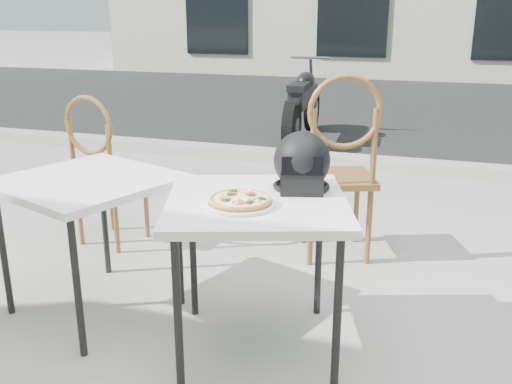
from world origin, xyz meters
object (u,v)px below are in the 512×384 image
(helmet, at_px, (302,164))
(motorcycle, at_px, (303,105))
(pizza, at_px, (240,199))
(cafe_chair_side, at_px, (102,163))
(plate, at_px, (240,204))
(cafe_chair_main, at_px, (340,159))
(cafe_table_side, at_px, (87,190))
(cafe_table_main, at_px, (257,213))

(helmet, relative_size, motorcycle, 0.17)
(pizza, bearing_deg, helmet, 59.35)
(helmet, height_order, cafe_chair_side, cafe_chair_side)
(plate, distance_m, motorcycle, 4.63)
(pizza, bearing_deg, cafe_chair_main, 81.18)
(motorcycle, bearing_deg, cafe_chair_side, -100.57)
(pizza, bearing_deg, motorcycle, 100.50)
(plate, distance_m, helmet, 0.37)
(helmet, height_order, cafe_chair_main, cafe_chair_main)
(motorcycle, bearing_deg, cafe_table_side, -93.84)
(pizza, bearing_deg, cafe_table_side, 167.08)
(cafe_table_main, height_order, cafe_chair_side, cafe_chair_side)
(cafe_table_main, xyz_separation_m, cafe_chair_main, (0.16, 1.11, -0.01))
(cafe_table_main, bearing_deg, cafe_table_side, 174.39)
(cafe_table_main, xyz_separation_m, pizza, (-0.03, -0.11, 0.09))
(cafe_table_main, distance_m, cafe_table_side, 0.90)
(cafe_chair_main, bearing_deg, pizza, 60.46)
(helmet, height_order, cafe_table_side, helmet)
(motorcycle, bearing_deg, cafe_chair_main, -76.31)
(cafe_table_main, bearing_deg, cafe_chair_main, 82.00)
(cafe_table_side, bearing_deg, cafe_table_main, -5.61)
(motorcycle, bearing_deg, plate, -83.04)
(cafe_table_main, height_order, cafe_chair_main, cafe_chair_main)
(cafe_table_side, relative_size, motorcycle, 0.49)
(pizza, distance_m, cafe_chair_main, 1.24)
(pizza, relative_size, motorcycle, 0.17)
(plate, distance_m, pizza, 0.02)
(cafe_chair_main, bearing_deg, plate, 60.46)
(plate, bearing_deg, motorcycle, 100.50)
(pizza, distance_m, helmet, 0.36)
(helmet, relative_size, cafe_table_side, 0.34)
(helmet, bearing_deg, cafe_chair_side, 140.57)
(helmet, bearing_deg, cafe_table_main, -142.21)
(cafe_chair_main, bearing_deg, cafe_table_main, 61.29)
(plate, relative_size, helmet, 1.08)
(pizza, bearing_deg, cafe_table_main, 73.17)
(cafe_table_main, distance_m, cafe_chair_main, 1.12)
(helmet, relative_size, cafe_chair_side, 0.32)
(cafe_chair_side, bearing_deg, pizza, 152.22)
(pizza, xyz_separation_m, cafe_chair_side, (-1.28, 0.97, -0.19))
(cafe_table_side, distance_m, motorcycle, 4.35)
(cafe_table_main, distance_m, cafe_chair_side, 1.57)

